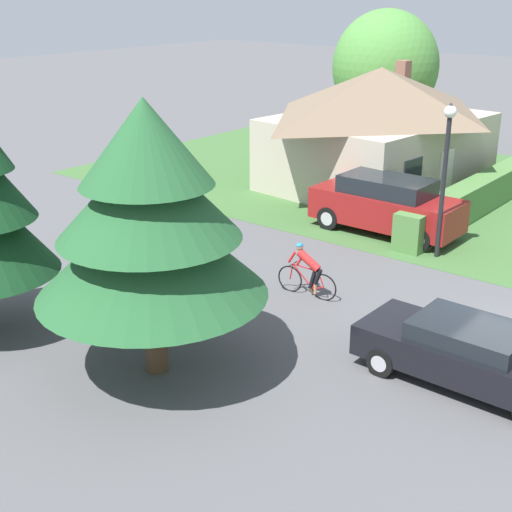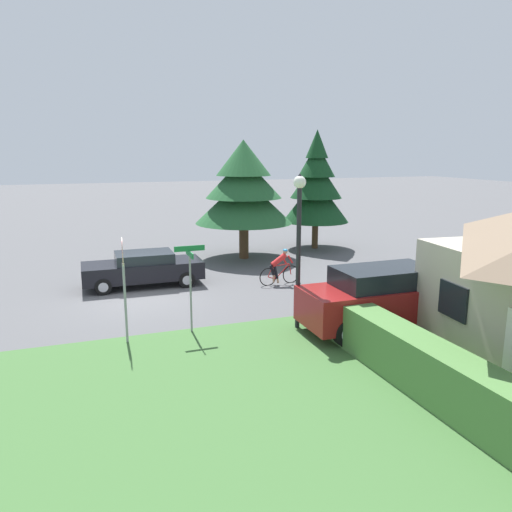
{
  "view_description": "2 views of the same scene",
  "coord_description": "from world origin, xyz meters",
  "px_view_note": "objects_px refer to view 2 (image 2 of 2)",
  "views": [
    {
      "loc": [
        -14.67,
        -4.36,
        7.8
      ],
      "look_at": [
        -1.82,
        5.94,
        1.51
      ],
      "focal_mm": 50.0,
      "sensor_mm": 36.0,
      "label": 1
    },
    {
      "loc": [
        17.88,
        -2.09,
        5.31
      ],
      "look_at": [
        -1.48,
        4.97,
        0.95
      ],
      "focal_mm": 35.0,
      "sensor_mm": 36.0,
      "label": 2
    }
  ],
  "objects_px": {
    "street_lamp": "(299,228)",
    "parked_suv_right": "(383,298)",
    "stop_sign": "(123,268)",
    "cyclist": "(279,267)",
    "conifer_tall_near": "(244,188)",
    "conifer_tall_far": "(316,187)",
    "street_name_sign": "(190,273)",
    "sedan_left_lane": "(143,269)"
  },
  "relations": [
    {
      "from": "cyclist",
      "to": "street_lamp",
      "type": "bearing_deg",
      "value": -111.05
    },
    {
      "from": "sedan_left_lane",
      "to": "conifer_tall_near",
      "type": "distance_m",
      "value": 7.13
    },
    {
      "from": "street_name_sign",
      "to": "stop_sign",
      "type": "bearing_deg",
      "value": -84.22
    },
    {
      "from": "street_lamp",
      "to": "conifer_tall_near",
      "type": "relative_size",
      "value": 0.8
    },
    {
      "from": "street_lamp",
      "to": "conifer_tall_near",
      "type": "height_order",
      "value": "conifer_tall_near"
    },
    {
      "from": "cyclist",
      "to": "conifer_tall_near",
      "type": "xyz_separation_m",
      "value": [
        -5.26,
        0.26,
        2.82
      ]
    },
    {
      "from": "parked_suv_right",
      "to": "street_lamp",
      "type": "bearing_deg",
      "value": 157.32
    },
    {
      "from": "parked_suv_right",
      "to": "street_lamp",
      "type": "distance_m",
      "value": 3.32
    },
    {
      "from": "sedan_left_lane",
      "to": "conifer_tall_near",
      "type": "height_order",
      "value": "conifer_tall_near"
    },
    {
      "from": "sedan_left_lane",
      "to": "stop_sign",
      "type": "height_order",
      "value": "stop_sign"
    },
    {
      "from": "cyclist",
      "to": "conifer_tall_far",
      "type": "bearing_deg",
      "value": 48.57
    },
    {
      "from": "cyclist",
      "to": "sedan_left_lane",
      "type": "bearing_deg",
      "value": 157.87
    },
    {
      "from": "cyclist",
      "to": "parked_suv_right",
      "type": "bearing_deg",
      "value": -85.73
    },
    {
      "from": "conifer_tall_near",
      "to": "stop_sign",
      "type": "bearing_deg",
      "value": -35.08
    },
    {
      "from": "street_lamp",
      "to": "conifer_tall_far",
      "type": "height_order",
      "value": "conifer_tall_far"
    },
    {
      "from": "parked_suv_right",
      "to": "street_lamp",
      "type": "relative_size",
      "value": 1.07
    },
    {
      "from": "cyclist",
      "to": "parked_suv_right",
      "type": "distance_m",
      "value": 5.94
    },
    {
      "from": "street_name_sign",
      "to": "conifer_tall_far",
      "type": "xyz_separation_m",
      "value": [
        -10.54,
        9.38,
        1.57
      ]
    },
    {
      "from": "street_name_sign",
      "to": "conifer_tall_near",
      "type": "bearing_deg",
      "value": 152.79
    },
    {
      "from": "stop_sign",
      "to": "cyclist",
      "type": "bearing_deg",
      "value": -51.88
    },
    {
      "from": "street_name_sign",
      "to": "conifer_tall_near",
      "type": "relative_size",
      "value": 0.45
    },
    {
      "from": "street_lamp",
      "to": "parked_suv_right",
      "type": "bearing_deg",
      "value": 67.11
    },
    {
      "from": "cyclist",
      "to": "conifer_tall_far",
      "type": "relative_size",
      "value": 0.28
    },
    {
      "from": "cyclist",
      "to": "street_name_sign",
      "type": "distance_m",
      "value": 6.25
    },
    {
      "from": "conifer_tall_near",
      "to": "conifer_tall_far",
      "type": "relative_size",
      "value": 0.91
    },
    {
      "from": "stop_sign",
      "to": "street_lamp",
      "type": "xyz_separation_m",
      "value": [
        0.56,
        5.02,
        0.92
      ]
    },
    {
      "from": "cyclist",
      "to": "parked_suv_right",
      "type": "relative_size",
      "value": 0.36
    },
    {
      "from": "stop_sign",
      "to": "conifer_tall_far",
      "type": "xyz_separation_m",
      "value": [
        -10.74,
        11.28,
        1.23
      ]
    },
    {
      "from": "sedan_left_lane",
      "to": "conifer_tall_near",
      "type": "xyz_separation_m",
      "value": [
        -3.61,
        5.46,
        2.81
      ]
    },
    {
      "from": "stop_sign",
      "to": "sedan_left_lane",
      "type": "bearing_deg",
      "value": -7.54
    },
    {
      "from": "sedan_left_lane",
      "to": "street_name_sign",
      "type": "relative_size",
      "value": 1.78
    },
    {
      "from": "parked_suv_right",
      "to": "street_name_sign",
      "type": "xyz_separation_m",
      "value": [
        -1.74,
        -5.47,
        0.85
      ]
    },
    {
      "from": "parked_suv_right",
      "to": "conifer_tall_far",
      "type": "distance_m",
      "value": 13.12
    },
    {
      "from": "sedan_left_lane",
      "to": "parked_suv_right",
      "type": "distance_m",
      "value": 9.68
    },
    {
      "from": "street_name_sign",
      "to": "cyclist",
      "type": "bearing_deg",
      "value": 132.09
    },
    {
      "from": "street_name_sign",
      "to": "parked_suv_right",
      "type": "bearing_deg",
      "value": 72.32
    },
    {
      "from": "street_lamp",
      "to": "conifer_tall_near",
      "type": "distance_m",
      "value": 10.28
    },
    {
      "from": "cyclist",
      "to": "conifer_tall_far",
      "type": "height_order",
      "value": "conifer_tall_far"
    },
    {
      "from": "street_lamp",
      "to": "stop_sign",
      "type": "bearing_deg",
      "value": -96.35
    },
    {
      "from": "stop_sign",
      "to": "street_lamp",
      "type": "height_order",
      "value": "street_lamp"
    },
    {
      "from": "parked_suv_right",
      "to": "conifer_tall_near",
      "type": "height_order",
      "value": "conifer_tall_near"
    },
    {
      "from": "parked_suv_right",
      "to": "stop_sign",
      "type": "bearing_deg",
      "value": 168.32
    }
  ]
}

